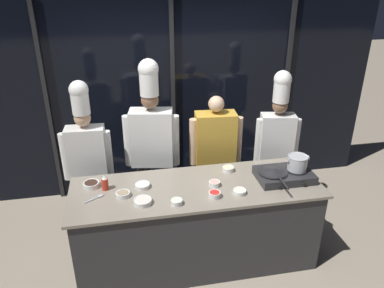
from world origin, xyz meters
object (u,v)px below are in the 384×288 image
Objects in this scene: prep_bowl_shrimp at (214,183)px; chef_sous at (152,137)px; prep_bowl_noodles at (228,169)px; squeeze_bottle_chili at (105,183)px; chef_head at (87,152)px; chef_line at (277,136)px; portable_stove at (284,175)px; stock_pot at (297,162)px; prep_bowl_rice at (143,185)px; serving_spoon_slotted at (98,197)px; prep_bowl_bell_pepper at (215,194)px; prep_bowl_bean_sprouts at (177,202)px; prep_bowl_soy_glaze at (91,184)px; prep_bowl_garlic at (240,191)px; prep_bowl_onion at (143,201)px; person_guest at (215,147)px; prep_bowl_mushrooms at (123,194)px; frying_pan at (273,171)px.

chef_sous is at bearing 123.97° from prep_bowl_shrimp.
prep_bowl_shrimp is at bearing -129.21° from prep_bowl_noodles.
chef_head is at bearing 108.03° from squeeze_bottle_chili.
chef_line is (2.00, 0.57, 0.08)m from squeeze_bottle_chili.
portable_stove is 4.47× the size of prep_bowl_noodles.
stock_pot reaches higher than prep_bowl_rice.
prep_bowl_bell_pepper is at bearing -10.17° from serving_spoon_slotted.
prep_bowl_bell_pepper reaches higher than prep_bowl_bean_sprouts.
portable_stove is at bearing -4.23° from prep_bowl_rice.
squeeze_bottle_chili is 0.65m from chef_head.
portable_stove is 2.44× the size of stock_pot.
serving_spoon_slotted is 2.19m from chef_line.
chef_line reaches higher than prep_bowl_rice.
squeeze_bottle_chili is 0.16m from prep_bowl_soy_glaze.
prep_bowl_shrimp is at bearing 179.95° from portable_stove.
chef_head is (-1.46, 0.93, 0.11)m from prep_bowl_garlic.
prep_bowl_onion is 0.09× the size of chef_head.
chef_line is at bearing 35.07° from prep_bowl_bean_sprouts.
portable_stove is 3.61× the size of squeeze_bottle_chili.
person_guest is at bearing 58.96° from prep_bowl_bean_sprouts.
prep_bowl_bell_pepper is at bearing -167.90° from stock_pot.
prep_bowl_shrimp is at bearing 13.86° from prep_bowl_onion.
portable_stove is 3.47× the size of prep_bowl_soy_glaze.
person_guest reaches higher than prep_bowl_onion.
stock_pot is 1.36× the size of prep_bowl_onion.
portable_stove is 1.46m from prep_bowl_onion.
portable_stove is 5.04× the size of prep_bowl_bean_sprouts.
prep_bowl_mushrooms is 0.73× the size of serving_spoon_slotted.
chef_sous is (-0.74, 0.98, 0.20)m from prep_bowl_garlic.
portable_stove is 0.30× the size of chef_head.
squeeze_bottle_chili is at bearing 165.98° from prep_bowl_garlic.
squeeze_bottle_chili reaches higher than portable_stove.
frying_pan is 0.28× the size of chef_head.
serving_spoon_slotted is at bearing 156.67° from prep_bowl_onion.
prep_bowl_rice is at bearing 32.71° from prep_bowl_mushrooms.
frying_pan is 1.74m from serving_spoon_slotted.
portable_stove reaches higher than prep_bowl_bean_sprouts.
prep_bowl_rice is at bearing 155.34° from prep_bowl_bell_pepper.
prep_bowl_garlic is at bearing -91.90° from prep_bowl_noodles.
frying_pan is 2.83× the size of serving_spoon_slotted.
prep_bowl_noodles is at bearing 152.58° from portable_stove.
prep_bowl_soy_glaze is 0.09× the size of chef_head.
prep_bowl_rice is at bearing 175.11° from frying_pan.
squeeze_bottle_chili is 0.92× the size of prep_bowl_onion.
prep_bowl_garlic is (1.40, -0.39, -0.01)m from prep_bowl_soy_glaze.
prep_bowl_noodles is 1.37m from serving_spoon_slotted.
prep_bowl_shrimp is 0.82m from person_guest.
stock_pot is at bearing 10.83° from prep_bowl_bean_sprouts.
serving_spoon_slotted is (-0.41, 0.18, -0.02)m from prep_bowl_onion.
chef_head is (-0.56, 0.64, 0.11)m from prep_bowl_rice.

